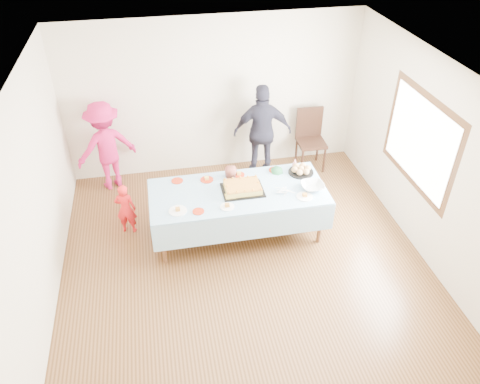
# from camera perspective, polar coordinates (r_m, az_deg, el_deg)

# --- Properties ---
(ground) EXTENTS (5.00, 5.00, 0.00)m
(ground) POSITION_cam_1_polar(r_m,az_deg,el_deg) (6.71, 0.37, -7.88)
(ground) COLOR #492D14
(ground) RESTS_ON ground
(room_walls) EXTENTS (5.04, 5.04, 2.72)m
(room_walls) POSITION_cam_1_polar(r_m,az_deg,el_deg) (5.66, 0.97, 5.38)
(room_walls) COLOR beige
(room_walls) RESTS_ON ground
(party_table) EXTENTS (2.50, 1.10, 0.78)m
(party_table) POSITION_cam_1_polar(r_m,az_deg,el_deg) (6.65, -0.23, -0.25)
(party_table) COLOR #55321D
(party_table) RESTS_ON ground
(birthday_cake) EXTENTS (0.59, 0.45, 0.10)m
(birthday_cake) POSITION_cam_1_polar(r_m,az_deg,el_deg) (6.60, 0.31, 0.52)
(birthday_cake) COLOR black
(birthday_cake) RESTS_ON party_table
(rolls_tray) EXTENTS (0.38, 0.38, 0.11)m
(rolls_tray) POSITION_cam_1_polar(r_m,az_deg,el_deg) (7.04, 7.45, 2.67)
(rolls_tray) COLOR black
(rolls_tray) RESTS_ON party_table
(punch_bowl) EXTENTS (0.33, 0.33, 0.08)m
(punch_bowl) POSITION_cam_1_polar(r_m,az_deg,el_deg) (6.72, 8.83, 0.69)
(punch_bowl) COLOR silver
(punch_bowl) RESTS_ON party_table
(party_hat) EXTENTS (0.09, 0.09, 0.15)m
(party_hat) POSITION_cam_1_polar(r_m,az_deg,el_deg) (7.16, 6.69, 3.59)
(party_hat) COLOR white
(party_hat) RESTS_ON party_table
(fork_pile) EXTENTS (0.24, 0.18, 0.07)m
(fork_pile) POSITION_cam_1_polar(r_m,az_deg,el_deg) (6.59, 5.52, 0.12)
(fork_pile) COLOR white
(fork_pile) RESTS_ON party_table
(plate_red_far_a) EXTENTS (0.17, 0.17, 0.01)m
(plate_red_far_a) POSITION_cam_1_polar(r_m,az_deg,el_deg) (6.88, -7.67, 1.36)
(plate_red_far_a) COLOR #B7240D
(plate_red_far_a) RESTS_ON party_table
(plate_red_far_b) EXTENTS (0.19, 0.19, 0.01)m
(plate_red_far_b) POSITION_cam_1_polar(r_m,az_deg,el_deg) (6.86, -4.06, 1.51)
(plate_red_far_b) COLOR #B7240D
(plate_red_far_b) RESTS_ON party_table
(plate_red_far_c) EXTENTS (0.17, 0.17, 0.01)m
(plate_red_far_c) POSITION_cam_1_polar(r_m,az_deg,el_deg) (6.95, -0.14, 2.12)
(plate_red_far_c) COLOR #B7240D
(plate_red_far_c) RESTS_ON party_table
(plate_red_far_d) EXTENTS (0.19, 0.19, 0.01)m
(plate_red_far_d) POSITION_cam_1_polar(r_m,az_deg,el_deg) (7.08, 4.28, 2.69)
(plate_red_far_d) COLOR #B7240D
(plate_red_far_d) RESTS_ON party_table
(plate_red_near) EXTENTS (0.16, 0.16, 0.01)m
(plate_red_near) POSITION_cam_1_polar(r_m,az_deg,el_deg) (6.25, -5.10, -2.37)
(plate_red_near) COLOR #B7240D
(plate_red_near) RESTS_ON party_table
(plate_white_left) EXTENTS (0.25, 0.25, 0.01)m
(plate_white_left) POSITION_cam_1_polar(r_m,az_deg,el_deg) (6.29, -7.59, -2.29)
(plate_white_left) COLOR white
(plate_white_left) RESTS_ON party_table
(plate_white_mid) EXTENTS (0.20, 0.20, 0.01)m
(plate_white_mid) POSITION_cam_1_polar(r_m,az_deg,el_deg) (6.31, -1.57, -1.81)
(plate_white_mid) COLOR white
(plate_white_mid) RESTS_ON party_table
(plate_white_right) EXTENTS (0.23, 0.23, 0.01)m
(plate_white_right) POSITION_cam_1_polar(r_m,az_deg,el_deg) (6.56, 7.89, -0.55)
(plate_white_right) COLOR white
(plate_white_right) RESTS_ON party_table
(dining_chair) EXTENTS (0.48, 0.48, 1.09)m
(dining_chair) POSITION_cam_1_polar(r_m,az_deg,el_deg) (8.47, 8.56, 6.87)
(dining_chair) COLOR black
(dining_chair) RESTS_ON ground
(toddler_left) EXTENTS (0.34, 0.26, 0.83)m
(toddler_left) POSITION_cam_1_polar(r_m,az_deg,el_deg) (7.08, -13.76, -2.00)
(toddler_left) COLOR red
(toddler_left) RESTS_ON ground
(toddler_mid) EXTENTS (0.43, 0.29, 0.85)m
(toddler_mid) POSITION_cam_1_polar(r_m,az_deg,el_deg) (7.25, 4.38, 0.14)
(toddler_mid) COLOR #216538
(toddler_mid) RESTS_ON ground
(toddler_right) EXTENTS (0.51, 0.42, 0.96)m
(toddler_right) POSITION_cam_1_polar(r_m,az_deg,el_deg) (7.09, -1.31, -0.16)
(toddler_right) COLOR #D57563
(toddler_right) RESTS_ON ground
(adult_left) EXTENTS (1.14, 0.89, 1.54)m
(adult_left) POSITION_cam_1_polar(r_m,az_deg,el_deg) (8.01, -16.01, 5.40)
(adult_left) COLOR #BF1754
(adult_left) RESTS_ON ground
(adult_right) EXTENTS (1.02, 0.52, 1.67)m
(adult_right) POSITION_cam_1_polar(r_m,az_deg,el_deg) (8.01, 2.75, 7.35)
(adult_right) COLOR #272736
(adult_right) RESTS_ON ground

